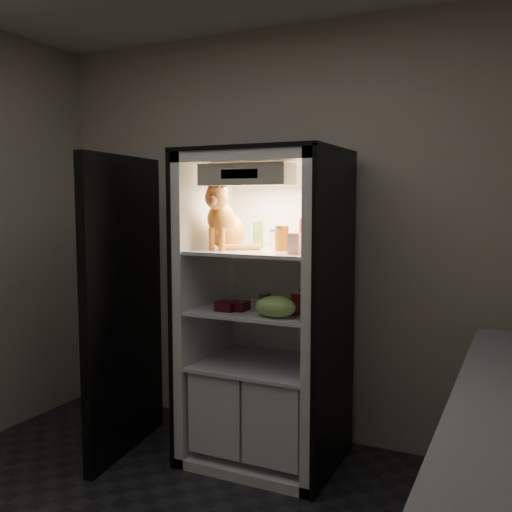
% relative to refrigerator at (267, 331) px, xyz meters
% --- Properties ---
extents(room_shell, '(3.60, 3.60, 3.60)m').
position_rel_refrigerator_xyz_m(room_shell, '(0.00, -1.38, 0.83)').
color(room_shell, white).
rests_on(room_shell, floor).
extents(refrigerator, '(0.90, 0.72, 1.88)m').
position_rel_refrigerator_xyz_m(refrigerator, '(0.00, 0.00, 0.00)').
color(refrigerator, white).
rests_on(refrigerator, floor).
extents(fridge_door, '(0.18, 0.87, 1.85)m').
position_rel_refrigerator_xyz_m(fridge_door, '(-0.84, -0.30, 0.12)').
color(fridge_door, black).
rests_on(fridge_door, floor).
extents(tabby_cat, '(0.35, 0.39, 0.40)m').
position_rel_refrigerator_xyz_m(tabby_cat, '(-0.22, -0.12, 0.65)').
color(tabby_cat, orange).
rests_on(tabby_cat, refrigerator).
extents(parmesan_shaker, '(0.06, 0.06, 0.17)m').
position_rel_refrigerator_xyz_m(parmesan_shaker, '(-0.07, 0.01, 0.58)').
color(parmesan_shaker, green).
rests_on(parmesan_shaker, refrigerator).
extents(mayo_tub, '(0.08, 0.08, 0.12)m').
position_rel_refrigerator_xyz_m(mayo_tub, '(0.04, 0.06, 0.56)').
color(mayo_tub, white).
rests_on(mayo_tub, refrigerator).
extents(salsa_jar, '(0.08, 0.08, 0.14)m').
position_rel_refrigerator_xyz_m(salsa_jar, '(0.13, -0.07, 0.57)').
color(salsa_jar, maroon).
rests_on(salsa_jar, refrigerator).
extents(pepper_jar, '(0.12, 0.12, 0.20)m').
position_rel_refrigerator_xyz_m(pepper_jar, '(0.27, -0.01, 0.60)').
color(pepper_jar, '#A21615').
rests_on(pepper_jar, refrigerator).
extents(cream_carton, '(0.07, 0.07, 0.11)m').
position_rel_refrigerator_xyz_m(cream_carton, '(0.27, -0.22, 0.55)').
color(cream_carton, silver).
rests_on(cream_carton, refrigerator).
extents(soda_can_a, '(0.06, 0.06, 0.12)m').
position_rel_refrigerator_xyz_m(soda_can_a, '(0.22, 0.06, 0.21)').
color(soda_can_a, black).
rests_on(soda_can_a, refrigerator).
extents(soda_can_b, '(0.06, 0.06, 0.11)m').
position_rel_refrigerator_xyz_m(soda_can_b, '(0.30, -0.02, 0.20)').
color(soda_can_b, black).
rests_on(soda_can_b, refrigerator).
extents(soda_can_c, '(0.07, 0.07, 0.13)m').
position_rel_refrigerator_xyz_m(soda_can_c, '(0.25, -0.15, 0.21)').
color(soda_can_c, black).
rests_on(soda_can_c, refrigerator).
extents(condiment_jar, '(0.07, 0.07, 0.09)m').
position_rel_refrigerator_xyz_m(condiment_jar, '(-0.00, -0.02, 0.19)').
color(condiment_jar, brown).
rests_on(condiment_jar, refrigerator).
extents(grape_bag, '(0.23, 0.17, 0.12)m').
position_rel_refrigerator_xyz_m(grape_bag, '(0.17, -0.27, 0.21)').
color(grape_bag, '#91C85D').
rests_on(grape_bag, refrigerator).
extents(berry_box_left, '(0.11, 0.11, 0.05)m').
position_rel_refrigerator_xyz_m(berry_box_left, '(-0.16, -0.22, 0.18)').
color(berry_box_left, '#4B0C12').
rests_on(berry_box_left, refrigerator).
extents(berry_box_right, '(0.11, 0.11, 0.05)m').
position_rel_refrigerator_xyz_m(berry_box_right, '(-0.10, -0.18, 0.18)').
color(berry_box_right, '#4B0C12').
rests_on(berry_box_right, refrigerator).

